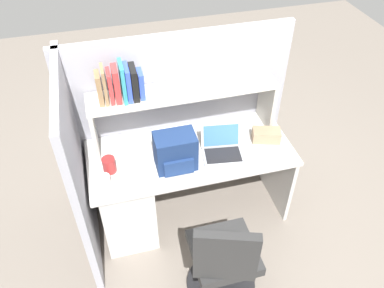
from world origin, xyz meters
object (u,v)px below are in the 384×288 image
object	(u,v)px
paper_cup	(105,181)
tissue_box	(266,135)
computer_mouse	(128,163)
backpack	(176,152)
snack_canister	(109,165)
office_chair	(223,264)
laptop	(222,148)

from	to	relation	value
paper_cup	tissue_box	xyz separation A→B (m)	(1.30, 0.17, -0.00)
computer_mouse	paper_cup	bearing A→B (deg)	-129.51
backpack	computer_mouse	size ratio (longest dim) A/B	2.88
tissue_box	backpack	bearing A→B (deg)	-155.99
snack_canister	office_chair	world-z (taller)	office_chair
laptop	snack_canister	size ratio (longest dim) A/B	2.77
backpack	tissue_box	world-z (taller)	backpack
backpack	snack_canister	xyz separation A→B (m)	(-0.49, 0.07, -0.08)
tissue_box	computer_mouse	bearing A→B (deg)	-163.38
paper_cup	laptop	bearing A→B (deg)	7.61
computer_mouse	tissue_box	bearing A→B (deg)	7.37
laptop	backpack	xyz separation A→B (m)	(-0.38, -0.05, 0.09)
snack_canister	office_chair	distance (m)	1.08
snack_canister	office_chair	xyz separation A→B (m)	(0.65, -0.76, -0.40)
backpack	paper_cup	bearing A→B (deg)	-172.09
computer_mouse	paper_cup	distance (m)	0.26
computer_mouse	paper_cup	world-z (taller)	paper_cup
laptop	snack_canister	world-z (taller)	laptop
backpack	office_chair	xyz separation A→B (m)	(0.16, -0.69, -0.48)
backpack	paper_cup	distance (m)	0.54
snack_canister	backpack	bearing A→B (deg)	-8.15
laptop	tissue_box	bearing A→B (deg)	7.54
paper_cup	snack_canister	xyz separation A→B (m)	(0.04, 0.14, 0.01)
laptop	office_chair	world-z (taller)	laptop
backpack	computer_mouse	distance (m)	0.38
office_chair	snack_canister	bearing A→B (deg)	-30.56
computer_mouse	tissue_box	size ratio (longest dim) A/B	0.47
backpack	office_chair	size ratio (longest dim) A/B	0.32
backpack	laptop	bearing A→B (deg)	7.19
computer_mouse	snack_canister	bearing A→B (deg)	-160.55
tissue_box	office_chair	distance (m)	1.07
tissue_box	paper_cup	bearing A→B (deg)	-155.77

